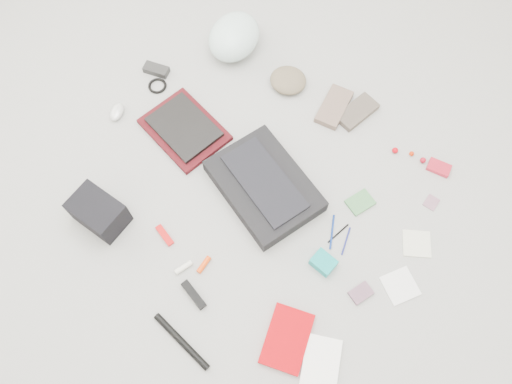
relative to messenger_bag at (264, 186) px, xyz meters
The scene contains 33 objects.
ground_plane 0.06m from the messenger_bag, 102.92° to the right, with size 4.00×4.00×0.00m, color gray.
messenger_bag is the anchor object (origin of this frame).
bag_flap 0.04m from the messenger_bag, behind, with size 0.40×0.18×0.01m, color black.
laptop_sleeve 0.47m from the messenger_bag, behind, with size 0.37×0.28×0.03m, color #4A0C12.
laptop 0.47m from the messenger_bag, behind, with size 0.30×0.22×0.02m, color black.
bike_helmet 0.79m from the messenger_bag, 133.84° to the left, with size 0.23×0.29×0.18m, color white.
beanie 0.57m from the messenger_bag, 111.56° to the left, with size 0.18×0.17×0.06m, color brown.
mitten_left 0.54m from the messenger_bag, 85.22° to the left, with size 0.11×0.22×0.03m, color #765F52.
mitten_right 0.59m from the messenger_bag, 75.45° to the left, with size 0.10×0.20×0.03m, color brown.
power_brick 0.82m from the messenger_bag, 162.84° to the left, with size 0.12×0.06×0.03m, color black.
cable_coil 0.75m from the messenger_bag, 166.49° to the left, with size 0.09×0.09×0.01m, color black.
mouse 0.79m from the messenger_bag, behind, with size 0.06×0.10×0.04m, color silver.
camera_bag 0.70m from the messenger_bag, 135.45° to the right, with size 0.21×0.15×0.14m, color black.
multitool 0.47m from the messenger_bag, 119.49° to the right, with size 0.10×0.03×0.02m, color #C00B0B.
toiletry_tube_white 0.48m from the messenger_bag, 99.67° to the right, with size 0.02×0.02×0.08m, color silver.
toiletry_tube_orange 0.42m from the messenger_bag, 92.59° to the right, with size 0.02×0.02×0.08m, color #F14209.
u_lock 0.55m from the messenger_bag, 87.90° to the right, with size 0.13×0.03×0.03m, color black.
bike_pump 0.72m from the messenger_bag, 82.99° to the right, with size 0.03×0.03×0.29m, color black.
book_red 0.64m from the messenger_bag, 49.05° to the right, with size 0.16×0.24×0.02m, color #C70007.
book_white 0.76m from the messenger_bag, 40.58° to the right, with size 0.14×0.20×0.02m, color white.
notepad 0.42m from the messenger_bag, 24.83° to the left, with size 0.08×0.11×0.01m, color #407A44.
pen_blue 0.35m from the messenger_bag, ahead, with size 0.01×0.01×0.15m, color navy.
pen_black 0.37m from the messenger_bag, ahead, with size 0.01×0.01×0.12m, color black.
pen_navy 0.42m from the messenger_bag, ahead, with size 0.01×0.01×0.13m, color navy.
accordion_wallet 0.41m from the messenger_bag, 21.23° to the right, with size 0.09×0.08×0.05m, color #058F8E.
card_deck 0.60m from the messenger_bag, 16.59° to the right, with size 0.06×0.09×0.02m, color #775165.
napkin_top 0.68m from the messenger_bag, 12.06° to the left, with size 0.12×0.12×0.01m, color beige.
napkin_bottom 0.69m from the messenger_bag, ahead, with size 0.13×0.13×0.01m, color white.
lollipop_a 0.62m from the messenger_bag, 51.08° to the left, with size 0.03×0.03×0.03m, color #BB020D.
lollipop_b 0.69m from the messenger_bag, 48.03° to the left, with size 0.02×0.02×0.02m, color red.
lollipop_c 0.73m from the messenger_bag, 44.48° to the left, with size 0.03×0.03×0.03m, color maroon.
altoids_tin 0.79m from the messenger_bag, 41.00° to the left, with size 0.10×0.06×0.02m, color #B81D30.
stamp_sheet 0.73m from the messenger_bag, 28.57° to the left, with size 0.05×0.06×0.00m, color gray.
Camera 1 is at (0.48, -0.73, 1.99)m, focal length 35.00 mm.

